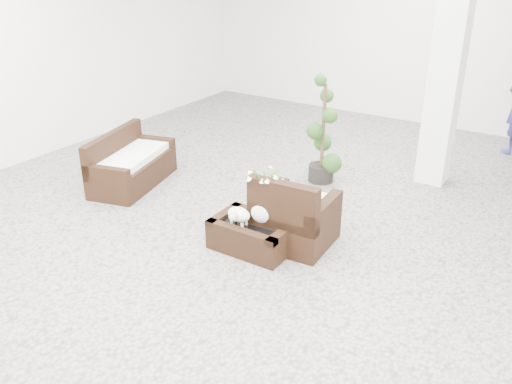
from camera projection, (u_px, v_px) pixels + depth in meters
The scene contains 9 objects.
ground at pixel (261, 236), 6.47m from camera, with size 11.00×11.00×0.00m, color gray.
column at pixel (448, 60), 7.28m from camera, with size 0.40×0.40×3.50m, color white.
coffee_table at pixel (253, 236), 6.16m from camera, with size 0.90×0.60×0.31m, color black.
sheep_figurine at pixel (239, 216), 6.04m from camera, with size 0.28×0.23×0.21m, color white.
planter_narcissus at pixel (265, 190), 5.96m from camera, with size 0.44×0.44×0.80m, color white, non-canonical shape.
tealight at pixel (277, 229), 5.96m from camera, with size 0.04×0.04×0.03m, color white.
armchair at pixel (296, 208), 6.17m from camera, with size 0.83×0.79×0.88m, color black.
loveseat at pixel (132, 160), 7.73m from camera, with size 1.42×0.68×0.76m, color black.
topiary at pixel (323, 131), 7.68m from camera, with size 0.41×0.41×1.54m, color #1F3F14, non-canonical shape.
Camera 1 is at (3.04, -4.78, 3.18)m, focal length 38.09 mm.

